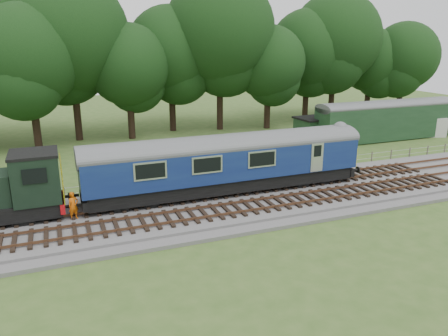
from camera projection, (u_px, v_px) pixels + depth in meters
name	position (u px, v px, depth m)	size (l,w,h in m)	color
ground	(207.00, 208.00, 26.55)	(120.00, 120.00, 0.00)	#36551F
ballast	(207.00, 206.00, 26.50)	(70.00, 7.00, 0.35)	#4C4C4F
track_north	(199.00, 195.00, 27.68)	(67.20, 2.40, 0.21)	black
track_south	(216.00, 211.00, 25.00)	(67.20, 2.40, 0.21)	black
fence	(186.00, 186.00, 30.56)	(64.00, 0.12, 1.00)	#6B6054
tree_line	(139.00, 136.00, 46.19)	(70.00, 8.00, 18.00)	black
dmu_railcar	(227.00, 159.00, 27.71)	(18.05, 2.86, 3.88)	black
worker	(73.00, 206.00, 23.89)	(0.57, 0.38, 1.57)	orange
parked_coach	(386.00, 118.00, 44.11)	(15.40, 2.74, 3.93)	#16321B
shed	(312.00, 129.00, 43.56)	(3.20, 3.20, 2.43)	#16321B
caravan	(424.00, 126.00, 46.18)	(4.10, 2.01, 2.01)	beige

